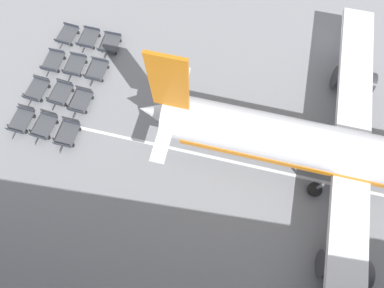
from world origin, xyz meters
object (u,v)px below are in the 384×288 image
Objects in this scene: baggage_dolly_row_mid_a_col_c at (61,94)px; baggage_dolly_row_mid_b_col_a at (111,44)px; baggage_dolly_row_near_col_b at (53,62)px; baggage_dolly_row_near_col_c at (37,90)px; airplane at (366,158)px; baggage_dolly_row_mid_a_col_b at (75,66)px; baggage_dolly_row_mid_a_col_a at (89,38)px; baggage_dolly_row_mid_b_col_c at (81,102)px; baggage_dolly_row_near_col_a at (67,35)px; baggage_dolly_row_mid_b_col_b at (97,71)px; baggage_dolly_row_mid_b_col_d at (68,135)px; baggage_dolly_row_near_col_d at (21,121)px; baggage_dolly_row_mid_a_col_d at (44,127)px.

baggage_dolly_row_mid_a_col_c is 7.63m from baggage_dolly_row_mid_b_col_a.
baggage_dolly_row_near_col_b is 3.64m from baggage_dolly_row_near_col_c.
baggage_dolly_row_mid_a_col_c is (-3.30, -28.45, -2.79)m from airplane.
baggage_dolly_row_mid_b_col_a is at bearing 138.43° from baggage_dolly_row_mid_a_col_b.
baggage_dolly_row_near_col_c is 7.88m from baggage_dolly_row_mid_a_col_a.
baggage_dolly_row_mid_b_col_c is (7.36, -1.12, 0.00)m from baggage_dolly_row_mid_b_col_a.
baggage_dolly_row_mid_a_col_b is at bearing 28.60° from baggage_dolly_row_near_col_a.
baggage_dolly_row_mid_b_col_a is 3.59m from baggage_dolly_row_mid_b_col_b.
baggage_dolly_row_mid_a_col_a is (-10.48, -27.59, -2.79)m from airplane.
baggage_dolly_row_mid_b_col_c is (3.80, -0.62, 0.00)m from baggage_dolly_row_mid_b_col_b.
baggage_dolly_row_mid_a_col_a is 1.00× the size of baggage_dolly_row_mid_b_col_d.
baggage_dolly_row_near_col_d is 1.01× the size of baggage_dolly_row_mid_a_col_b.
airplane is 12.32× the size of baggage_dolly_row_near_col_b.
baggage_dolly_row_mid_a_col_c and baggage_dolly_row_mid_a_col_d have the same top height.
baggage_dolly_row_mid_b_col_c is at bearing 24.05° from baggage_dolly_row_mid_a_col_b.
baggage_dolly_row_mid_a_col_b and baggage_dolly_row_mid_a_col_c have the same top height.
baggage_dolly_row_mid_a_col_b is at bearing 173.00° from baggage_dolly_row_mid_a_col_d.
baggage_dolly_row_near_col_a is 4.98m from baggage_dolly_row_mid_b_col_a.
baggage_dolly_row_near_col_a is 1.01× the size of baggage_dolly_row_near_col_b.
baggage_dolly_row_near_col_b is at bearing 171.46° from baggage_dolly_row_near_col_c.
baggage_dolly_row_mid_a_col_a is 11.38m from baggage_dolly_row_mid_b_col_d.
baggage_dolly_row_mid_b_col_d is (0.84, -26.44, -2.79)m from airplane.
baggage_dolly_row_near_col_b is 5.96m from baggage_dolly_row_mid_b_col_c.
baggage_dolly_row_near_col_b is at bearing -152.88° from baggage_dolly_row_mid_b_col_d.
baggage_dolly_row_mid_a_col_d is at bearing -7.00° from baggage_dolly_row_mid_a_col_b.
airplane reaches higher than baggage_dolly_row_mid_a_col_a.
baggage_dolly_row_mid_a_col_b is at bearing 86.78° from baggage_dolly_row_near_col_b.
baggage_dolly_row_mid_b_col_b is (3.97, 4.46, 0.00)m from baggage_dolly_row_near_col_a.
airplane reaches higher than baggage_dolly_row_near_col_d.
baggage_dolly_row_mid_a_col_d is (7.38, 1.54, 0.00)m from baggage_dolly_row_near_col_b.
baggage_dolly_row_mid_a_col_d is at bearing -19.90° from baggage_dolly_row_mid_b_col_a.
baggage_dolly_row_near_col_c and baggage_dolly_row_mid_a_col_a have the same top height.
baggage_dolly_row_mid_a_col_a is (-7.11, 3.40, 0.00)m from baggage_dolly_row_near_col_c.
baggage_dolly_row_near_col_a is 1.01× the size of baggage_dolly_row_mid_b_col_b.
baggage_dolly_row_near_col_c is 1.01× the size of baggage_dolly_row_mid_b_col_b.
baggage_dolly_row_near_col_c is at bearing -41.10° from baggage_dolly_row_mid_b_col_a.
baggage_dolly_row_mid_a_col_b is 1.00× the size of baggage_dolly_row_mid_b_col_a.
baggage_dolly_row_near_col_b is 8.78m from baggage_dolly_row_mid_b_col_d.
baggage_dolly_row_near_col_b is 2.43m from baggage_dolly_row_mid_a_col_b.
airplane is 12.17× the size of baggage_dolly_row_near_col_a.
baggage_dolly_row_near_col_a is at bearing -167.62° from baggage_dolly_row_mid_a_col_c.
baggage_dolly_row_near_col_c and baggage_dolly_row_mid_b_col_a have the same top height.
baggage_dolly_row_mid_b_col_b is 7.48m from baggage_dolly_row_mid_b_col_d.
baggage_dolly_row_mid_b_col_b and baggage_dolly_row_mid_b_col_c have the same top height.
baggage_dolly_row_mid_a_col_c is at bearing -26.19° from baggage_dolly_row_mid_b_col_a.
baggage_dolly_row_mid_b_col_a is 0.99× the size of baggage_dolly_row_mid_b_col_c.
baggage_dolly_row_near_col_d is at bearing -6.85° from baggage_dolly_row_near_col_b.
baggage_dolly_row_near_col_a and baggage_dolly_row_near_col_d have the same top height.
airplane is 12.23× the size of baggage_dolly_row_mid_b_col_c.
baggage_dolly_row_mid_a_col_a is at bearing -110.81° from airplane.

